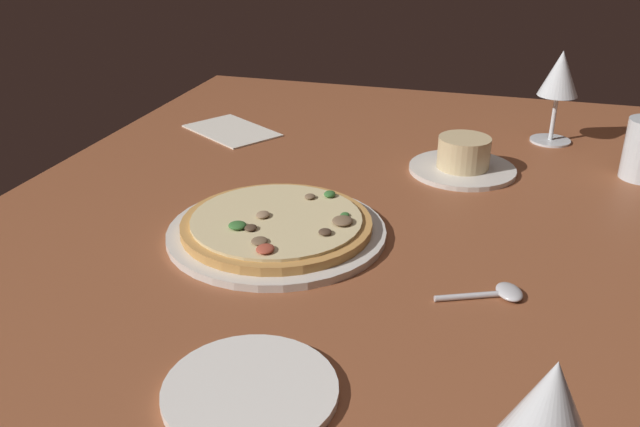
{
  "coord_description": "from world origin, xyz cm",
  "views": [
    {
      "loc": [
        79.06,
        17.28,
        44.79
      ],
      "look_at": [
        2.02,
        -5.36,
        7.0
      ],
      "focal_mm": 37.95,
      "sensor_mm": 36.0,
      "label": 1
    }
  ],
  "objects_px": {
    "spoon": "(499,293)",
    "paper_menu": "(232,131)",
    "wine_glass_far": "(547,426)",
    "side_plate": "(250,390)",
    "ramekin_on_saucer": "(463,159)",
    "wine_glass_near": "(560,77)",
    "pizza_main": "(277,227)"
  },
  "relations": [
    {
      "from": "wine_glass_far",
      "to": "paper_menu",
      "type": "bearing_deg",
      "value": -145.44
    },
    {
      "from": "side_plate",
      "to": "wine_glass_far",
      "type": "bearing_deg",
      "value": 65.3
    },
    {
      "from": "pizza_main",
      "to": "paper_menu",
      "type": "height_order",
      "value": "pizza_main"
    },
    {
      "from": "ramekin_on_saucer",
      "to": "spoon",
      "type": "height_order",
      "value": "ramekin_on_saucer"
    },
    {
      "from": "wine_glass_far",
      "to": "side_plate",
      "type": "relative_size",
      "value": 1.06
    },
    {
      "from": "ramekin_on_saucer",
      "to": "side_plate",
      "type": "xyz_separation_m",
      "value": [
        0.61,
        -0.13,
        -0.02
      ]
    },
    {
      "from": "wine_glass_far",
      "to": "spoon",
      "type": "relative_size",
      "value": 1.67
    },
    {
      "from": "pizza_main",
      "to": "side_plate",
      "type": "relative_size",
      "value": 1.81
    },
    {
      "from": "spoon",
      "to": "paper_menu",
      "type": "bearing_deg",
      "value": -131.45
    },
    {
      "from": "side_plate",
      "to": "spoon",
      "type": "height_order",
      "value": "spoon"
    },
    {
      "from": "wine_glass_far",
      "to": "side_plate",
      "type": "bearing_deg",
      "value": -114.7
    },
    {
      "from": "pizza_main",
      "to": "ramekin_on_saucer",
      "type": "distance_m",
      "value": 0.37
    },
    {
      "from": "side_plate",
      "to": "spoon",
      "type": "relative_size",
      "value": 1.58
    },
    {
      "from": "ramekin_on_saucer",
      "to": "paper_menu",
      "type": "xyz_separation_m",
      "value": [
        -0.09,
        -0.44,
        -0.02
      ]
    },
    {
      "from": "wine_glass_far",
      "to": "side_plate",
      "type": "xyz_separation_m",
      "value": [
        -0.11,
        -0.24,
        -0.12
      ]
    },
    {
      "from": "side_plate",
      "to": "paper_menu",
      "type": "height_order",
      "value": "side_plate"
    },
    {
      "from": "ramekin_on_saucer",
      "to": "side_plate",
      "type": "distance_m",
      "value": 0.62
    },
    {
      "from": "wine_glass_far",
      "to": "spoon",
      "type": "distance_m",
      "value": 0.36
    },
    {
      "from": "pizza_main",
      "to": "ramekin_on_saucer",
      "type": "relative_size",
      "value": 1.68
    },
    {
      "from": "ramekin_on_saucer",
      "to": "paper_menu",
      "type": "bearing_deg",
      "value": -100.98
    },
    {
      "from": "wine_glass_near",
      "to": "paper_menu",
      "type": "bearing_deg",
      "value": -79.33
    },
    {
      "from": "wine_glass_far",
      "to": "ramekin_on_saucer",
      "type": "bearing_deg",
      "value": -171.32
    },
    {
      "from": "pizza_main",
      "to": "wine_glass_far",
      "type": "distance_m",
      "value": 0.54
    },
    {
      "from": "ramekin_on_saucer",
      "to": "wine_glass_near",
      "type": "xyz_separation_m",
      "value": [
        -0.2,
        0.14,
        0.1
      ]
    },
    {
      "from": "paper_menu",
      "to": "pizza_main",
      "type": "bearing_deg",
      "value": 63.29
    },
    {
      "from": "pizza_main",
      "to": "spoon",
      "type": "distance_m",
      "value": 0.3
    },
    {
      "from": "wine_glass_near",
      "to": "side_plate",
      "type": "distance_m",
      "value": 0.85
    },
    {
      "from": "side_plate",
      "to": "spoon",
      "type": "bearing_deg",
      "value": 138.41
    },
    {
      "from": "wine_glass_far",
      "to": "spoon",
      "type": "xyz_separation_m",
      "value": [
        -0.34,
        -0.03,
        -0.12
      ]
    },
    {
      "from": "paper_menu",
      "to": "spoon",
      "type": "bearing_deg",
      "value": 81.09
    },
    {
      "from": "wine_glass_far",
      "to": "wine_glass_near",
      "type": "height_order",
      "value": "wine_glass_far"
    },
    {
      "from": "side_plate",
      "to": "spoon",
      "type": "xyz_separation_m",
      "value": [
        -0.23,
        0.21,
        0.0
      ]
    }
  ]
}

